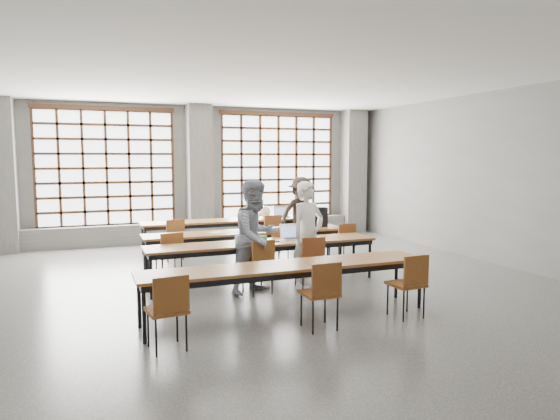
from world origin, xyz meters
The scene contains 39 objects.
floor centered at (0.00, 0.00, 0.00)m, with size 11.00×11.00×0.00m, color #4B4B49.
ceiling centered at (0.00, 0.00, 3.50)m, with size 11.00×11.00×0.00m, color silver.
wall_back centered at (0.00, 5.50, 1.75)m, with size 10.00×10.00×0.00m, color #60605D.
wall_right centered at (5.00, 0.00, 1.75)m, with size 11.00×11.00×0.00m, color #60605D.
column_left centered at (-4.50, 5.22, 1.75)m, with size 0.60×0.55×3.50m, color #545452.
column_mid centered at (0.00, 5.22, 1.75)m, with size 0.60×0.55×3.50m, color #545452.
column_right centered at (4.50, 5.22, 1.75)m, with size 0.60×0.55×3.50m, color #545452.
window_left centered at (-2.25, 5.42, 1.90)m, with size 3.32×0.12×3.00m.
window_right centered at (2.25, 5.42, 1.90)m, with size 3.32×0.12×3.00m.
sill_ledge centered at (0.00, 5.30, 0.25)m, with size 9.80×0.35×0.50m, color #545452.
desk_row_a centered at (0.33, 3.59, 0.66)m, with size 4.00×0.70×0.73m.
desk_row_b centered at (0.17, 1.73, 0.66)m, with size 4.00×0.70×0.73m.
desk_row_c centered at (0.06, 0.42, 0.66)m, with size 4.00×0.70×0.73m.
desk_row_d centered at (-0.23, -1.42, 0.66)m, with size 4.00×0.70×0.73m.
chair_back_left centered at (-1.06, 2.96, 0.54)m, with size 0.51×0.51×0.88m.
chair_back_mid centered at (1.13, 2.96, 0.54)m, with size 0.43×0.43×0.88m.
chair_back_right centered at (1.94, 2.96, 0.54)m, with size 0.51×0.51×0.88m.
chair_mid_left centered at (-1.42, 1.10, 0.54)m, with size 0.49×0.49×0.88m.
chair_mid_centre centered at (0.58, 1.10, 0.54)m, with size 0.49×0.49×0.88m.
chair_mid_right centered at (1.97, 1.10, 0.54)m, with size 0.45×0.46×0.88m.
chair_front_left centered at (-0.22, -0.21, 0.54)m, with size 0.49×0.49×0.88m.
chair_front_right centered at (0.66, -0.21, 0.54)m, with size 0.44×0.44×0.88m.
chair_near_left centered at (-1.92, -2.05, 0.54)m, with size 0.47×0.48×0.88m.
chair_near_mid centered at (-0.03, -2.05, 0.54)m, with size 0.43×0.43×0.88m.
chair_near_right centered at (1.27, -2.05, 0.54)m, with size 0.45×0.45×0.88m.
student_male centered at (0.66, -0.08, 0.89)m, with size 0.65×0.42×1.77m, color white.
student_female centered at (-0.24, -0.08, 0.91)m, with size 0.88×0.69×1.82m, color #172646.
student_back centered at (1.93, 3.09, 0.85)m, with size 1.10×0.63×1.71m, color black.
laptop_front centered at (0.61, 0.53, 0.79)m, with size 0.38×0.33×0.26m.
laptop_back centered at (1.68, 3.70, 0.79)m, with size 0.39×0.34×0.26m.
mouse centered at (1.01, 0.40, 0.75)m, with size 0.10×0.06×0.04m, color white.
green_box centered at (0.01, 0.50, 0.78)m, with size 0.25×0.09×0.09m, color #2A833D.
phone centered at (0.24, 0.32, 0.74)m, with size 0.13×0.06×0.01m, color black.
paper_sheet_a centered at (-0.43, 1.78, 0.73)m, with size 0.30×0.21×0.00m, color silver.
paper_sheet_b centered at (-0.13, 1.68, 0.73)m, with size 0.30×0.21×0.00m, color white.
paper_sheet_c centered at (0.27, 1.73, 0.73)m, with size 0.30×0.21×0.00m, color white.
backpack centered at (1.77, 1.78, 0.93)m, with size 0.32×0.20×0.40m, color black.
plastic_bag centered at (1.23, 3.64, 0.87)m, with size 0.26×0.21×0.29m, color white.
red_pouch centered at (-1.93, -1.97, 0.50)m, with size 0.20×0.08×0.06m, color #AC1525.
Camera 1 is at (-2.72, -7.51, 2.16)m, focal length 32.00 mm.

